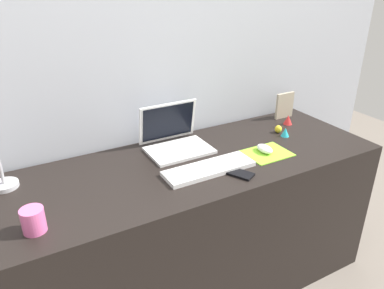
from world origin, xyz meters
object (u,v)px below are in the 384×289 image
(mouse, at_px, (265,149))
(coffee_mug, at_px, (33,220))
(toy_figurine_red, at_px, (288,120))
(toy_figurine_yellow, at_px, (278,129))
(cell_phone, at_px, (238,173))
(picture_frame, at_px, (285,105))
(keyboard, at_px, (209,169))
(laptop, at_px, (174,137))
(toy_figurine_cyan, at_px, (285,132))

(mouse, xyz_separation_m, coffee_mug, (-1.05, -0.09, 0.02))
(toy_figurine_red, height_order, toy_figurine_yellow, toy_figurine_red)
(cell_phone, bearing_deg, picture_frame, 6.86)
(mouse, distance_m, cell_phone, 0.25)
(keyboard, relative_size, coffee_mug, 4.74)
(keyboard, relative_size, mouse, 4.27)
(toy_figurine_red, bearing_deg, keyboard, -160.11)
(laptop, bearing_deg, picture_frame, 3.78)
(mouse, relative_size, toy_figurine_cyan, 2.03)
(picture_frame, distance_m, toy_figurine_red, 0.11)
(picture_frame, bearing_deg, cell_phone, -146.01)
(laptop, distance_m, mouse, 0.44)
(picture_frame, bearing_deg, keyboard, -155.11)
(mouse, relative_size, cell_phone, 0.75)
(keyboard, relative_size, toy_figurine_yellow, 9.90)
(mouse, bearing_deg, laptop, 143.24)
(cell_phone, height_order, toy_figurine_red, toy_figurine_red)
(laptop, relative_size, picture_frame, 2.00)
(cell_phone, relative_size, toy_figurine_yellow, 3.09)
(coffee_mug, bearing_deg, keyboard, 5.32)
(picture_frame, height_order, toy_figurine_yellow, picture_frame)
(coffee_mug, relative_size, toy_figurine_red, 1.61)
(coffee_mug, bearing_deg, picture_frame, 15.51)
(cell_phone, height_order, coffee_mug, coffee_mug)
(cell_phone, height_order, toy_figurine_cyan, toy_figurine_cyan)
(cell_phone, bearing_deg, keyboard, 109.61)
(mouse, distance_m, picture_frame, 0.51)
(picture_frame, distance_m, toy_figurine_yellow, 0.24)
(coffee_mug, relative_size, toy_figurine_yellow, 2.09)
(toy_figurine_cyan, xyz_separation_m, toy_figurine_yellow, (0.00, 0.05, -0.00))
(mouse, bearing_deg, keyboard, -176.32)
(cell_phone, xyz_separation_m, picture_frame, (0.63, 0.42, 0.07))
(toy_figurine_yellow, bearing_deg, toy_figurine_cyan, -90.35)
(toy_figurine_yellow, bearing_deg, laptop, 169.22)
(laptop, relative_size, mouse, 3.12)
(laptop, bearing_deg, keyboard, -84.13)
(mouse, relative_size, toy_figurine_red, 1.78)
(picture_frame, bearing_deg, toy_figurine_red, -118.51)
(toy_figurine_yellow, bearing_deg, picture_frame, 41.68)
(laptop, height_order, mouse, laptop)
(keyboard, height_order, coffee_mug, coffee_mug)
(cell_phone, distance_m, toy_figurine_yellow, 0.52)
(picture_frame, relative_size, toy_figurine_red, 2.78)
(picture_frame, bearing_deg, toy_figurine_yellow, -138.32)
(laptop, bearing_deg, toy_figurine_cyan, -15.96)
(keyboard, bearing_deg, toy_figurine_red, 19.89)
(mouse, height_order, toy_figurine_cyan, toy_figurine_cyan)
(cell_phone, distance_m, picture_frame, 0.76)
(coffee_mug, xyz_separation_m, toy_figurine_yellow, (1.27, 0.24, -0.02))
(toy_figurine_red, distance_m, toy_figurine_cyan, 0.18)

